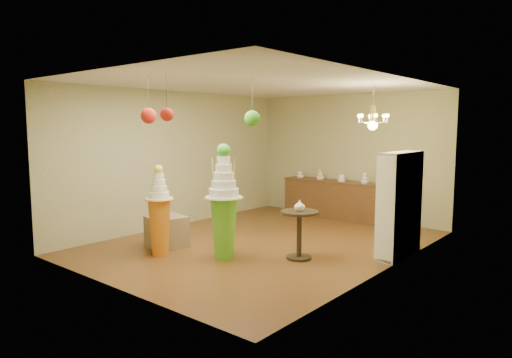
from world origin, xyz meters
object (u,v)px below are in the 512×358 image
Objects in this scene: pedestal_green at (224,212)px; pedestal_orange at (160,219)px; round_table at (299,228)px; sideboard at (341,199)px.

pedestal_green reaches higher than pedestal_orange.
pedestal_green is at bearing -141.15° from round_table.
sideboard is at bearing 91.83° from pedestal_green.
pedestal_orange reaches higher than round_table.
sideboard is 3.70× the size of round_table.
sideboard is (-0.13, 4.22, -0.32)m from pedestal_green.
round_table is at bearing 38.85° from pedestal_green.
round_table is (1.12, -3.42, 0.05)m from sideboard.
pedestal_orange is 0.52× the size of sideboard.
pedestal_orange is 4.88m from sideboard.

